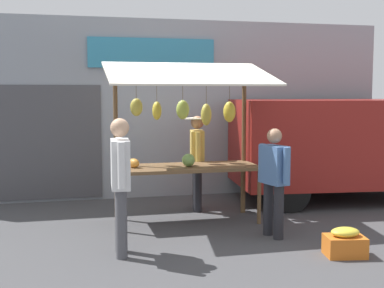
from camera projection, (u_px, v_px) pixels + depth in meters
name	position (u px, v px, depth m)	size (l,w,h in m)	color
ground_plane	(187.00, 221.00, 8.26)	(40.00, 40.00, 0.00)	#424244
street_backdrop	(159.00, 109.00, 10.20)	(9.00, 0.30, 3.40)	#8C939E
market_stall	(187.00, 123.00, 8.15)	(2.50, 1.46, 2.50)	brown
vendor_with_sunhat	(197.00, 155.00, 8.97)	(0.42, 0.68, 1.62)	#232328
shopper_in_striped_shirt	(274.00, 176.00, 7.30)	(0.31, 0.65, 1.52)	#232328
shopper_with_ponytail	(120.00, 176.00, 6.47)	(0.25, 0.72, 1.70)	#4C4C51
parked_van	(346.00, 141.00, 9.79)	(4.56, 2.28, 1.88)	maroon
produce_crate_near	(345.00, 243.00, 6.50)	(0.53, 0.43, 0.36)	#D1661E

